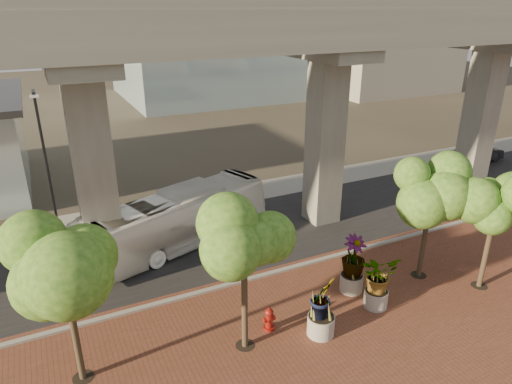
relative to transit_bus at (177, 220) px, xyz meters
name	(u,v)px	position (x,y,z in m)	size (l,w,h in m)	color
ground	(240,258)	(2.34, -2.56, -1.45)	(160.00, 160.00, 0.00)	#333025
brick_plaza	(335,365)	(2.34, -10.56, -1.42)	(70.00, 13.00, 0.06)	brown
asphalt_road	(225,240)	(2.34, -0.56, -1.43)	(90.00, 8.00, 0.04)	black
curb_strip	(258,277)	(2.34, -4.56, -1.37)	(70.00, 0.25, 0.16)	gray
far_sidewalk	(191,203)	(2.34, 4.94, -1.42)	(90.00, 3.00, 0.06)	gray
transit_viaduct	(221,103)	(2.34, -0.56, 5.83)	(72.00, 5.60, 12.40)	gray
midrise_block	(383,1)	(40.34, 33.44, 10.55)	(18.00, 16.00, 24.00)	gray
transit_bus	(177,220)	(0.00, 0.00, 0.00)	(2.45, 10.43, 2.91)	white
parked_car	(478,153)	(25.28, 2.76, -0.74)	(1.51, 4.36, 1.43)	black
fire_hydrant	(269,319)	(1.15, -7.91, -0.93)	(0.48, 0.43, 0.96)	maroon
planter_front	(378,276)	(5.73, -8.56, 0.03)	(2.13, 2.13, 2.35)	#A29F92
planter_right	(353,259)	(5.52, -7.20, 0.17)	(2.42, 2.42, 2.58)	gray
planter_left	(322,300)	(2.76, -9.02, 0.12)	(2.27, 2.27, 2.50)	#A39D93
street_tree_far_west	(60,256)	(-5.56, -7.40, 3.26)	(3.99, 3.99, 6.49)	#4C3E2B
street_tree_near_west	(244,245)	(-0.07, -8.36, 2.75)	(3.52, 3.52, 5.77)	#4C3E2B
street_tree_near_east	(432,188)	(9.05, -7.61, 2.92)	(3.44, 3.44, 5.90)	#4C3E2B
street_tree_far_east	(497,205)	(10.82, -9.43, 2.50)	(3.28, 3.28, 5.41)	#4C3E2B
streetlamp_west	(45,157)	(-5.46, 3.50, 3.13)	(0.39, 1.14, 7.84)	#2C2D31
streetlamp_east	(312,121)	(9.65, 2.83, 3.45)	(0.42, 1.22, 8.41)	#2C2B30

